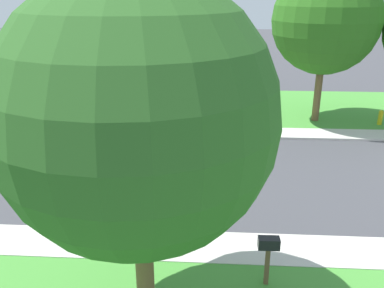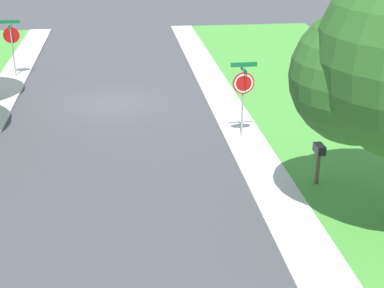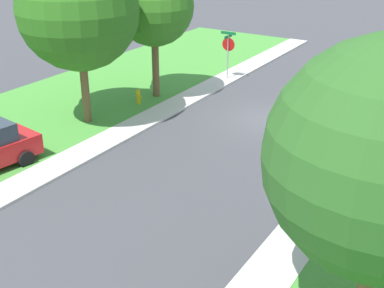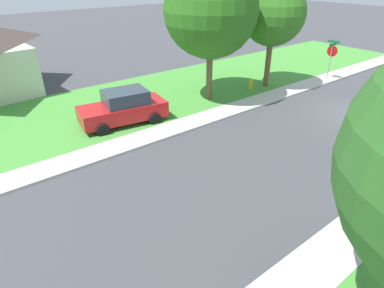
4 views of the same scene
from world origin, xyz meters
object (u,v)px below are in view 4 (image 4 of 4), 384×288
object	(u,v)px
car_red_across_road	(124,108)
tree_sidewalk_far	(210,13)
tree_corner_large	(272,15)
fire_hydrant	(251,85)
stop_sign_near_corner	(332,53)

from	to	relation	value
car_red_across_road	tree_sidewalk_far	world-z (taller)	tree_sidewalk_far
tree_corner_large	fire_hydrant	distance (m)	4.40
stop_sign_near_corner	car_red_across_road	size ratio (longest dim) A/B	0.61
tree_corner_large	stop_sign_near_corner	bearing A→B (deg)	-112.81
car_red_across_road	tree_sidewalk_far	xyz separation A→B (m)	(0.33, -5.92, 4.05)
stop_sign_near_corner	fire_hydrant	size ratio (longest dim) A/B	3.34
car_red_across_road	stop_sign_near_corner	bearing A→B (deg)	-98.44
tree_corner_large	fire_hydrant	size ratio (longest dim) A/B	7.99
tree_corner_large	tree_sidewalk_far	world-z (taller)	tree_sidewalk_far
car_red_across_road	fire_hydrant	xyz separation A→B (m)	(-0.50, -8.82, -0.44)
tree_corner_large	car_red_across_road	bearing A→B (deg)	88.23
car_red_across_road	tree_corner_large	xyz separation A→B (m)	(-0.32, -10.43, 3.65)
tree_corner_large	tree_sidewalk_far	bearing A→B (deg)	81.71
stop_sign_near_corner	tree_corner_large	xyz separation A→B (m)	(1.89, 4.50, 2.64)
tree_corner_large	tree_sidewalk_far	distance (m)	4.57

